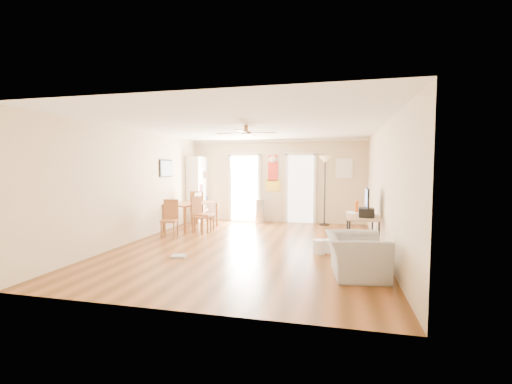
% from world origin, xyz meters
% --- Properties ---
extents(floor, '(7.00, 7.00, 0.00)m').
position_xyz_m(floor, '(0.00, 0.00, 0.00)').
color(floor, brown).
rests_on(floor, ground).
extents(ceiling, '(5.50, 7.00, 0.00)m').
position_xyz_m(ceiling, '(0.00, 0.00, 2.60)').
color(ceiling, silver).
rests_on(ceiling, floor).
extents(wall_back, '(5.50, 0.04, 2.60)m').
position_xyz_m(wall_back, '(0.00, 3.50, 1.30)').
color(wall_back, beige).
rests_on(wall_back, floor).
extents(wall_front, '(5.50, 0.04, 2.60)m').
position_xyz_m(wall_front, '(0.00, -3.50, 1.30)').
color(wall_front, beige).
rests_on(wall_front, floor).
extents(wall_left, '(0.04, 7.00, 2.60)m').
position_xyz_m(wall_left, '(-2.75, 0.00, 1.30)').
color(wall_left, beige).
rests_on(wall_left, floor).
extents(wall_right, '(0.04, 7.00, 2.60)m').
position_xyz_m(wall_right, '(2.75, 0.00, 1.30)').
color(wall_right, beige).
rests_on(wall_right, floor).
extents(crown_molding, '(5.50, 7.00, 0.08)m').
position_xyz_m(crown_molding, '(0.00, 0.00, 2.56)').
color(crown_molding, white).
rests_on(crown_molding, wall_back).
extents(kitchen_doorway, '(0.90, 0.10, 2.10)m').
position_xyz_m(kitchen_doorway, '(-1.05, 3.48, 1.05)').
color(kitchen_doorway, white).
rests_on(kitchen_doorway, wall_back).
extents(bathroom_doorway, '(0.80, 0.10, 2.10)m').
position_xyz_m(bathroom_doorway, '(0.75, 3.48, 1.05)').
color(bathroom_doorway, white).
rests_on(bathroom_doorway, wall_back).
extents(wall_decal, '(0.46, 0.03, 1.10)m').
position_xyz_m(wall_decal, '(-0.13, 3.48, 1.55)').
color(wall_decal, red).
rests_on(wall_decal, wall_back).
extents(ac_grille, '(0.50, 0.04, 0.60)m').
position_xyz_m(ac_grille, '(2.05, 3.47, 1.70)').
color(ac_grille, white).
rests_on(ac_grille, wall_back).
extents(framed_poster, '(0.04, 0.66, 0.48)m').
position_xyz_m(framed_poster, '(-2.73, 1.40, 1.70)').
color(framed_poster, black).
rests_on(framed_poster, wall_left).
extents(ceiling_fan, '(1.24, 1.24, 0.20)m').
position_xyz_m(ceiling_fan, '(0.00, -0.30, 2.43)').
color(ceiling_fan, '#593819').
rests_on(ceiling_fan, ceiling).
extents(bookshelf, '(0.59, 0.99, 2.07)m').
position_xyz_m(bookshelf, '(-2.52, 3.14, 1.03)').
color(bookshelf, white).
rests_on(bookshelf, floor).
extents(dining_table, '(1.30, 1.67, 0.73)m').
position_xyz_m(dining_table, '(-2.15, 1.77, 0.37)').
color(dining_table, '#A77036').
rests_on(dining_table, floor).
extents(dining_chair_right_a, '(0.46, 0.46, 1.05)m').
position_xyz_m(dining_chair_right_a, '(-1.60, 1.34, 0.52)').
color(dining_chair_right_a, '#A55F35').
rests_on(dining_chair_right_a, floor).
extents(dining_chair_right_b, '(0.50, 0.50, 0.95)m').
position_xyz_m(dining_chair_right_b, '(-1.60, 1.16, 0.48)').
color(dining_chair_right_b, '#975630').
rests_on(dining_chair_right_b, floor).
extents(dining_chair_near, '(0.44, 0.44, 0.92)m').
position_xyz_m(dining_chair_near, '(-2.19, 0.51, 0.46)').
color(dining_chair_near, '#A96F36').
rests_on(dining_chair_near, floor).
extents(dining_chair_far, '(0.42, 0.42, 1.01)m').
position_xyz_m(dining_chair_far, '(-2.19, 2.43, 0.50)').
color(dining_chair_far, '#996131').
rests_on(dining_chair_far, floor).
extents(trash_can, '(0.44, 0.44, 0.74)m').
position_xyz_m(trash_can, '(-0.47, 3.19, 0.37)').
color(trash_can, silver).
rests_on(trash_can, floor).
extents(torchiere_lamp, '(0.49, 0.49, 2.06)m').
position_xyz_m(torchiere_lamp, '(1.50, 3.21, 1.03)').
color(torchiere_lamp, black).
rests_on(torchiere_lamp, floor).
extents(computer_desk, '(0.64, 1.28, 0.69)m').
position_xyz_m(computer_desk, '(2.38, 0.46, 0.34)').
color(computer_desk, tan).
rests_on(computer_desk, floor).
extents(imac, '(0.18, 0.65, 0.60)m').
position_xyz_m(imac, '(2.47, 0.39, 0.98)').
color(imac, black).
rests_on(imac, computer_desk).
extents(keyboard, '(0.25, 0.45, 0.02)m').
position_xyz_m(keyboard, '(2.20, 0.89, 0.69)').
color(keyboard, white).
rests_on(keyboard, computer_desk).
extents(printer, '(0.32, 0.37, 0.18)m').
position_xyz_m(printer, '(2.45, 0.29, 0.78)').
color(printer, black).
rests_on(printer, computer_desk).
extents(orange_bottle, '(0.11, 0.11, 0.26)m').
position_xyz_m(orange_bottle, '(2.30, 1.05, 0.81)').
color(orange_bottle, '#CC5512').
rests_on(orange_bottle, computer_desk).
extents(wastebasket_a, '(0.29, 0.29, 0.28)m').
position_xyz_m(wastebasket_a, '(1.51, -0.32, 0.14)').
color(wastebasket_a, white).
rests_on(wastebasket_a, floor).
extents(wastebasket_b, '(0.25, 0.25, 0.27)m').
position_xyz_m(wastebasket_b, '(1.73, -0.19, 0.13)').
color(wastebasket_b, white).
rests_on(wastebasket_b, floor).
extents(floor_cloth, '(0.31, 0.26, 0.04)m').
position_xyz_m(floor_cloth, '(-1.11, -1.21, 0.02)').
color(floor_cloth, '#A3A29E').
rests_on(floor_cloth, floor).
extents(armchair, '(1.00, 1.11, 0.66)m').
position_xyz_m(armchair, '(2.15, -1.63, 0.33)').
color(armchair, gray).
rests_on(armchair, floor).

